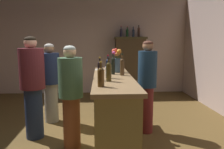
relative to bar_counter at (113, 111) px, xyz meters
The scene contains 22 objects.
floor 0.73m from the bar_counter, behind, with size 9.12×9.12×0.00m, color brown.
wall_back 3.76m from the bar_counter, 97.69° to the left, with size 6.00×0.12×3.00m, color #C6AA9A.
bar_counter is the anchor object (origin of this frame).
display_cabinet 3.38m from the bar_counter, 77.89° to the left, with size 0.95×0.46×1.73m.
wine_bottle_pinot 0.71m from the bar_counter, 85.35° to the left, with size 0.06×0.06×0.35m.
wine_bottle_malbec 0.78m from the bar_counter, 119.02° to the right, with size 0.06×0.06×0.31m.
wine_bottle_merlot 0.70m from the bar_counter, 32.97° to the left, with size 0.07×0.07×0.33m.
wine_bottle_chardonnay 0.80m from the bar_counter, 100.15° to the right, with size 0.07×0.07×0.30m.
wine_bottle_riesling 1.01m from the bar_counter, 103.35° to the right, with size 0.08×0.08×0.29m.
wine_bottle_syrah 0.71m from the bar_counter, 115.78° to the right, with size 0.06×0.06×0.33m.
wine_glass_front 1.17m from the bar_counter, 85.61° to the left, with size 0.08×0.08×0.14m.
wine_glass_mid 0.72m from the bar_counter, 101.99° to the left, with size 0.07×0.07×0.12m.
flower_arrangement 0.85m from the bar_counter, 78.64° to the left, with size 0.16×0.15×0.40m.
cheese_plate 0.95m from the bar_counter, 104.44° to the left, with size 0.19×0.19×0.01m, color white.
display_bottle_left 3.57m from the bar_counter, 82.55° to the left, with size 0.07×0.07×0.32m.
display_bottle_midleft 3.59m from the bar_counter, 79.43° to the left, with size 0.08×0.08×0.30m.
display_bottle_center 3.62m from the bar_counter, 76.44° to the left, with size 0.07×0.07×0.30m.
display_bottle_midright 3.67m from the bar_counter, 73.85° to the left, with size 0.08×0.08×0.34m.
patron_tall 1.38m from the bar_counter, 165.97° to the left, with size 0.40×0.40×1.67m.
patron_in_grey 1.60m from the bar_counter, 137.79° to the left, with size 0.37×0.37×1.56m.
patron_in_navy 0.69m from the bar_counter, behind, with size 0.35×0.35×1.54m.
bartender 0.84m from the bar_counter, 35.63° to the left, with size 0.32×0.32×1.61m.
Camera 1 is at (0.30, -3.27, 1.59)m, focal length 35.13 mm.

